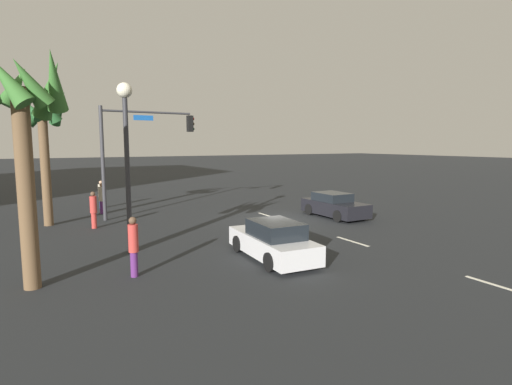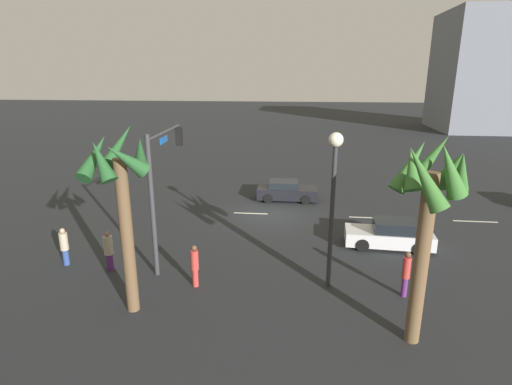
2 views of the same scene
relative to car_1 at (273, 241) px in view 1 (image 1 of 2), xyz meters
name	(u,v)px [view 1 (image 1 of 2)]	position (x,y,z in m)	size (l,w,h in m)	color
ground_plane	(280,219)	(6.35, -4.30, -0.65)	(220.00, 220.00, 0.00)	#232628
lane_stripe_1	(507,289)	(-5.89, -4.30, -0.64)	(2.54, 0.14, 0.01)	silver
lane_stripe_2	(352,241)	(0.55, -4.30, -0.64)	(1.92, 0.14, 0.01)	silver
lane_stripe_3	(268,216)	(7.60, -4.30, -0.64)	(2.14, 0.14, 0.01)	silver
car_1	(273,241)	(0.00, 0.00, 0.00)	(4.37, 1.96, 1.41)	silver
car_2	(334,206)	(5.47, -7.41, -0.01)	(4.10, 1.87, 1.37)	black
traffic_signal	(136,143)	(10.79, 2.32, 3.55)	(0.51, 5.40, 6.14)	#38383D
streetlamp	(126,136)	(3.34, 4.35, 3.79)	(0.56, 0.56, 6.36)	#2D2D33
pedestrian_0	(93,209)	(8.78, 4.95, 0.32)	(0.42, 0.42, 1.82)	#BF3833
pedestrian_1	(102,198)	(12.94, 3.95, 0.31)	(0.55, 0.55, 1.83)	#59266B
pedestrian_2	(101,194)	(15.18, 3.68, 0.29)	(0.44, 0.44, 1.78)	#2D478C
pedestrian_3	(133,245)	(0.41, 4.84, 0.38)	(0.40, 0.40, 1.90)	#59266B
palm_tree_0	(44,129)	(10.77, 6.84, 4.23)	(2.53, 2.65, 6.86)	brown
palm_tree_1	(21,112)	(0.81, 7.64, 4.36)	(2.39, 2.78, 6.80)	brown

